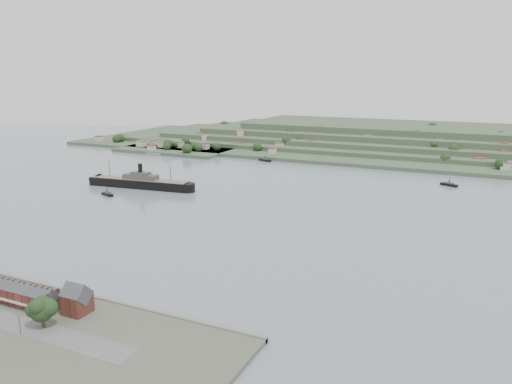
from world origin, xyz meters
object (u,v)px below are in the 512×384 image
at_px(steamship, 136,182).
at_px(tugboat, 107,194).
at_px(gabled_building, 77,300).
at_px(terrace_row, 8,290).
at_px(fig_tree, 41,309).

xyz_separation_m(steamship, tugboat, (-2.85, -35.91, -3.43)).
distance_m(gabled_building, steamship, 251.33).
height_order(gabled_building, steamship, steamship).
distance_m(terrace_row, fig_tree, 36.43).
distance_m(tugboat, fig_tree, 234.58).
relative_size(tugboat, fig_tree, 1.06).
height_order(tugboat, fig_tree, fig_tree).
bearing_deg(fig_tree, tugboat, 125.32).
distance_m(steamship, fig_tree, 263.14).
height_order(terrace_row, fig_tree, fig_tree).
xyz_separation_m(tugboat, fig_tree, (135.53, -191.27, 8.72)).
bearing_deg(steamship, terrace_row, -65.46).
height_order(gabled_building, tugboat, gabled_building).
bearing_deg(gabled_building, terrace_row, -173.88).
xyz_separation_m(gabled_building, steamship, (-135.85, 211.43, -3.23)).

